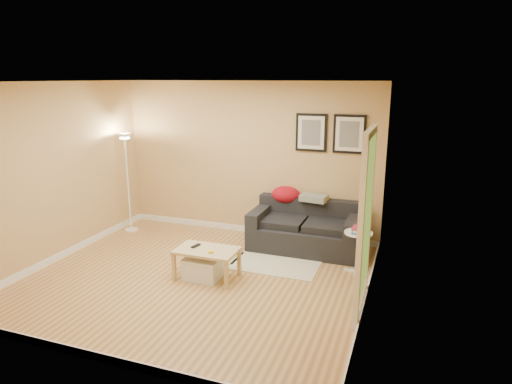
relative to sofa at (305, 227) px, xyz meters
The scene contains 25 objects.
floor 1.94m from the sofa, 126.43° to the right, with size 4.50×4.50×0.00m, color tan.
ceiling 2.93m from the sofa, 126.43° to the right, with size 4.50×4.50×0.00m, color white.
wall_back 1.53m from the sofa, 157.41° to the left, with size 4.50×4.50×0.00m, color tan.
wall_front 3.82m from the sofa, 107.74° to the right, with size 4.50×4.50×0.00m, color tan.
wall_left 3.82m from the sofa, 155.64° to the right, with size 4.00×4.00×0.00m, color tan.
wall_right 2.11m from the sofa, 53.78° to the right, with size 4.00×4.00×0.00m, color tan.
baseboard_back 1.26m from the sofa, 157.84° to the left, with size 4.50×0.02×0.10m, color white.
baseboard_front 3.71m from the sofa, 107.79° to the right, with size 4.50×0.02×0.10m, color white.
baseboard_left 3.71m from the sofa, 155.58° to the right, with size 0.02×4.00×0.10m, color white.
baseboard_right 1.92m from the sofa, 54.02° to the right, with size 0.02×4.00×0.10m, color white.
sofa is the anchor object (origin of this frame).
red_throw 0.67m from the sofa, 141.42° to the left, with size 0.48×0.36×0.28m, color #A20F23, non-canonical shape.
plaid_throw 0.49m from the sofa, 76.18° to the left, with size 0.42×0.26×0.10m, color tan, non-canonical shape.
framed_print_left 1.49m from the sofa, 96.33° to the left, with size 0.50×0.04×0.60m, color black, non-canonical shape.
framed_print_right 1.59m from the sofa, 38.94° to the left, with size 0.50×0.04×0.60m, color black, non-canonical shape.
area_rug 0.85m from the sofa, 109.20° to the right, with size 1.25×0.85×0.01m, color beige.
green_runner 1.45m from the sofa, 148.11° to the right, with size 0.70×0.50×0.01m, color #668C4C.
coffee_table 1.79m from the sofa, 123.95° to the right, with size 0.83×0.51×0.41m, color tan, non-canonical shape.
remote_control 1.86m from the sofa, 129.30° to the right, with size 0.05×0.16×0.02m, color black.
tape_roll 1.81m from the sofa, 119.25° to the right, with size 0.07×0.07×0.03m, color yellow.
storage_bin 1.86m from the sofa, 124.16° to the right, with size 0.49×0.36×0.30m, color white, non-canonical shape.
side_table 1.08m from the sofa, 34.51° to the right, with size 0.39×0.39×0.59m, color white, non-canonical shape.
book_stack 1.12m from the sofa, 34.69° to the right, with size 0.18×0.24×0.08m, color teal, non-canonical shape.
floor_lamp 3.17m from the sofa, behind, with size 0.23×0.23×1.74m, color white, non-canonical shape.
doorway 2.10m from the sofa, 57.49° to the right, with size 0.12×1.01×2.13m, color white, non-canonical shape.
Camera 1 is at (2.66, -5.04, 2.65)m, focal length 31.51 mm.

